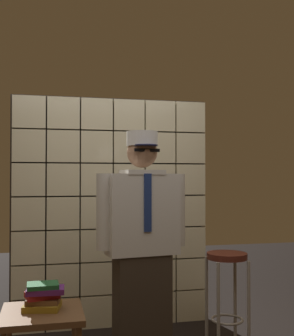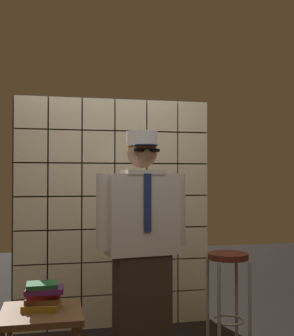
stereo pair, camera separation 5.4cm
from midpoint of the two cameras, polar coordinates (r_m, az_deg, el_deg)
name	(u,v)px [view 1 (the left image)]	position (r m, az deg, el deg)	size (l,w,h in m)	color
glass_block_wall	(112,212)	(4.29, -4.90, -5.73)	(1.92, 0.10, 2.24)	beige
standing_person	(142,244)	(3.34, -1.11, -9.94)	(0.71, 0.33, 1.78)	#382D23
bar_stool	(227,277)	(3.84, 9.98, -13.85)	(0.34, 0.34, 0.80)	#592319
side_table	(42,323)	(3.08, -14.04, -19.02)	(0.52, 0.52, 0.57)	brown
book_stack	(43,297)	(3.07, -13.90, -15.97)	(0.28, 0.23, 0.17)	olive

